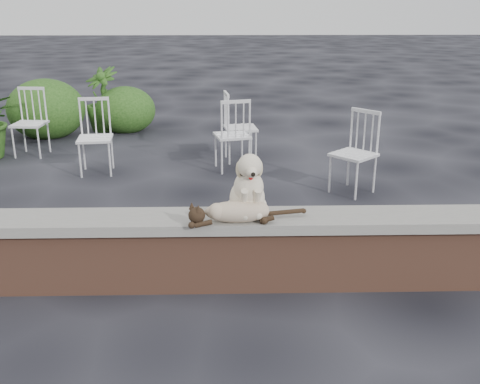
{
  "coord_description": "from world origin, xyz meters",
  "views": [
    {
      "loc": [
        0.7,
        -3.88,
        2.14
      ],
      "look_at": [
        0.8,
        0.2,
        0.7
      ],
      "focal_mm": 41.56,
      "sensor_mm": 36.0,
      "label": 1
    }
  ],
  "objects_px": {
    "chair_e": "(241,127)",
    "chair_b": "(29,123)",
    "chair_a": "(95,137)",
    "potted_plant_b": "(103,99)",
    "dog": "(247,182)",
    "chair_c": "(232,134)",
    "cat": "(237,210)",
    "chair_d": "(354,153)"
  },
  "relations": [
    {
      "from": "chair_e",
      "to": "chair_b",
      "type": "bearing_deg",
      "value": 76.03
    },
    {
      "from": "chair_a",
      "to": "potted_plant_b",
      "type": "xyz_separation_m",
      "value": [
        -0.4,
        2.43,
        0.06
      ]
    },
    {
      "from": "dog",
      "to": "potted_plant_b",
      "type": "distance_m",
      "value": 5.81
    },
    {
      "from": "chair_c",
      "to": "potted_plant_b",
      "type": "relative_size",
      "value": 0.89
    },
    {
      "from": "chair_c",
      "to": "potted_plant_b",
      "type": "bearing_deg",
      "value": -60.83
    },
    {
      "from": "cat",
      "to": "chair_b",
      "type": "distance_m",
      "value": 4.88
    },
    {
      "from": "dog",
      "to": "chair_a",
      "type": "relative_size",
      "value": 0.54
    },
    {
      "from": "chair_d",
      "to": "potted_plant_b",
      "type": "distance_m",
      "value": 4.78
    },
    {
      "from": "potted_plant_b",
      "to": "chair_d",
      "type": "bearing_deg",
      "value": -42.95
    },
    {
      "from": "chair_c",
      "to": "chair_d",
      "type": "bearing_deg",
      "value": 131.67
    },
    {
      "from": "chair_b",
      "to": "chair_c",
      "type": "bearing_deg",
      "value": -10.19
    },
    {
      "from": "chair_c",
      "to": "chair_e",
      "type": "xyz_separation_m",
      "value": [
        0.12,
        0.42,
        0.0
      ]
    },
    {
      "from": "chair_c",
      "to": "chair_e",
      "type": "height_order",
      "value": "same"
    },
    {
      "from": "chair_e",
      "to": "potted_plant_b",
      "type": "distance_m",
      "value": 2.94
    },
    {
      "from": "dog",
      "to": "chair_c",
      "type": "distance_m",
      "value": 3.08
    },
    {
      "from": "cat",
      "to": "chair_a",
      "type": "xyz_separation_m",
      "value": [
        -1.73,
        3.09,
        -0.2
      ]
    },
    {
      "from": "cat",
      "to": "chair_e",
      "type": "xyz_separation_m",
      "value": [
        0.12,
        3.63,
        -0.2
      ]
    },
    {
      "from": "chair_e",
      "to": "potted_plant_b",
      "type": "height_order",
      "value": "potted_plant_b"
    },
    {
      "from": "chair_b",
      "to": "chair_d",
      "type": "bearing_deg",
      "value": -17.39
    },
    {
      "from": "chair_b",
      "to": "chair_c",
      "type": "relative_size",
      "value": 1.0
    },
    {
      "from": "dog",
      "to": "chair_e",
      "type": "bearing_deg",
      "value": 81.79
    },
    {
      "from": "chair_c",
      "to": "chair_e",
      "type": "bearing_deg",
      "value": -119.27
    },
    {
      "from": "chair_b",
      "to": "chair_e",
      "type": "xyz_separation_m",
      "value": [
        2.96,
        -0.33,
        0.0
      ]
    },
    {
      "from": "chair_a",
      "to": "chair_c",
      "type": "xyz_separation_m",
      "value": [
        1.73,
        0.12,
        0.0
      ]
    },
    {
      "from": "chair_c",
      "to": "chair_e",
      "type": "distance_m",
      "value": 0.44
    },
    {
      "from": "chair_a",
      "to": "chair_c",
      "type": "relative_size",
      "value": 1.0
    },
    {
      "from": "potted_plant_b",
      "to": "chair_c",
      "type": "bearing_deg",
      "value": -47.27
    },
    {
      "from": "chair_e",
      "to": "chair_d",
      "type": "bearing_deg",
      "value": -145.35
    },
    {
      "from": "dog",
      "to": "chair_e",
      "type": "xyz_separation_m",
      "value": [
        0.04,
        3.48,
        -0.37
      ]
    },
    {
      "from": "cat",
      "to": "chair_d",
      "type": "xyz_separation_m",
      "value": [
        1.36,
        2.26,
        -0.2
      ]
    },
    {
      "from": "dog",
      "to": "chair_b",
      "type": "distance_m",
      "value": 4.81
    },
    {
      "from": "dog",
      "to": "cat",
      "type": "xyz_separation_m",
      "value": [
        -0.08,
        -0.15,
        -0.17
      ]
    },
    {
      "from": "chair_b",
      "to": "cat",
      "type": "bearing_deg",
      "value": -49.74
    },
    {
      "from": "cat",
      "to": "potted_plant_b",
      "type": "height_order",
      "value": "potted_plant_b"
    },
    {
      "from": "dog",
      "to": "chair_e",
      "type": "relative_size",
      "value": 0.54
    },
    {
      "from": "chair_b",
      "to": "chair_c",
      "type": "xyz_separation_m",
      "value": [
        2.84,
        -0.75,
        0.0
      ]
    },
    {
      "from": "cat",
      "to": "chair_a",
      "type": "bearing_deg",
      "value": 111.67
    },
    {
      "from": "cat",
      "to": "chair_e",
      "type": "relative_size",
      "value": 1.12
    },
    {
      "from": "chair_b",
      "to": "chair_c",
      "type": "height_order",
      "value": "same"
    },
    {
      "from": "chair_a",
      "to": "chair_d",
      "type": "height_order",
      "value": "same"
    },
    {
      "from": "chair_a",
      "to": "potted_plant_b",
      "type": "relative_size",
      "value": 0.89
    },
    {
      "from": "chair_e",
      "to": "chair_c",
      "type": "bearing_deg",
      "value": 156.64
    }
  ]
}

